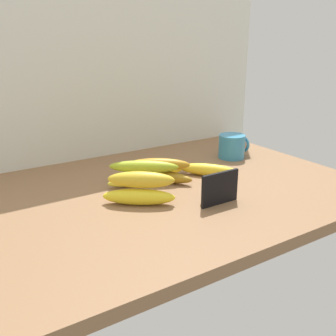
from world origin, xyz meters
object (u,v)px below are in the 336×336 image
(banana_6, at_px, (159,164))
(chalkboard_sign, at_px, (220,189))
(banana_7, at_px, (144,167))
(banana_2, at_px, (143,179))
(banana_3, at_px, (160,176))
(banana_1, at_px, (139,197))
(banana_0, at_px, (208,170))
(banana_4, at_px, (157,170))
(banana_5, at_px, (141,180))
(coffee_mug, at_px, (232,146))

(banana_6, bearing_deg, chalkboard_sign, -78.29)
(chalkboard_sign, bearing_deg, banana_7, 111.21)
(chalkboard_sign, relative_size, banana_6, 0.63)
(banana_2, distance_m, banana_3, 0.06)
(banana_3, relative_size, banana_7, 1.00)
(banana_1, bearing_deg, chalkboard_sign, -31.65)
(banana_0, relative_size, banana_6, 1.01)
(banana_1, relative_size, banana_6, 1.05)
(banana_4, distance_m, banana_7, 0.08)
(banana_0, height_order, banana_6, banana_6)
(banana_6, bearing_deg, banana_0, -13.27)
(banana_5, bearing_deg, banana_7, 57.72)
(banana_1, bearing_deg, banana_3, 40.36)
(chalkboard_sign, xyz_separation_m, banana_5, (-0.16, 0.11, 0.02))
(banana_5, xyz_separation_m, banana_7, (0.07, 0.11, -0.01))
(banana_3, bearing_deg, chalkboard_sign, -79.19)
(chalkboard_sign, height_order, banana_6, chalkboard_sign)
(banana_2, distance_m, banana_4, 0.08)
(banana_2, distance_m, banana_5, 0.13)
(chalkboard_sign, distance_m, banana_7, 0.24)
(coffee_mug, xyz_separation_m, banana_7, (-0.38, -0.05, 0.01))
(banana_4, bearing_deg, banana_7, -152.37)
(banana_3, height_order, banana_6, banana_6)
(banana_6, bearing_deg, banana_7, 164.21)
(banana_1, bearing_deg, banana_4, 46.39)
(banana_3, bearing_deg, banana_4, 68.90)
(banana_1, bearing_deg, banana_5, 31.69)
(banana_1, height_order, banana_5, banana_5)
(banana_2, height_order, banana_4, banana_4)
(banana_1, xyz_separation_m, banana_7, (0.08, 0.12, 0.03))
(banana_5, bearing_deg, banana_6, 41.34)
(coffee_mug, relative_size, banana_5, 0.62)
(chalkboard_sign, xyz_separation_m, banana_2, (-0.10, 0.22, -0.02))
(chalkboard_sign, height_order, banana_5, chalkboard_sign)
(chalkboard_sign, distance_m, banana_1, 0.20)
(banana_3, xyz_separation_m, banana_6, (-0.00, -0.00, 0.04))
(coffee_mug, xyz_separation_m, banana_4, (-0.32, -0.02, -0.02))
(banana_4, bearing_deg, chalkboard_sign, -84.63)
(coffee_mug, xyz_separation_m, banana_1, (-0.46, -0.18, -0.02))
(banana_0, bearing_deg, banana_1, -165.28)
(banana_4, height_order, banana_6, banana_6)
(banana_6, bearing_deg, banana_1, -139.43)
(chalkboard_sign, relative_size, banana_7, 0.56)
(banana_5, height_order, banana_6, banana_5)
(coffee_mug, height_order, banana_0, coffee_mug)
(banana_1, distance_m, banana_6, 0.17)
(banana_5, relative_size, banana_6, 0.97)
(banana_3, relative_size, banana_5, 1.17)
(coffee_mug, relative_size, banana_7, 0.53)
(banana_0, relative_size, banana_4, 1.13)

